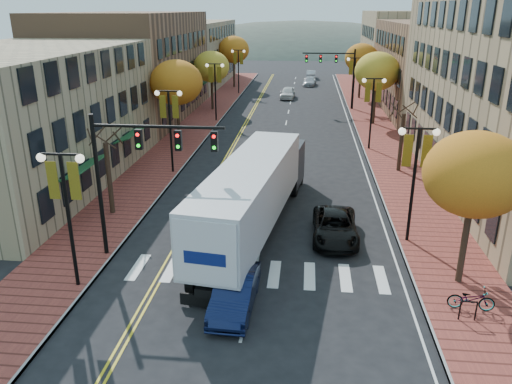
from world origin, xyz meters
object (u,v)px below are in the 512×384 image
(navy_sedan, at_px, (235,292))
(bicycle, at_px, (471,299))
(black_suv, at_px, (335,227))
(semi_truck, at_px, (256,188))

(navy_sedan, distance_m, bicycle, 9.35)
(bicycle, bearing_deg, black_suv, 43.71)
(semi_truck, distance_m, black_suv, 4.58)
(navy_sedan, bearing_deg, semi_truck, 91.33)
(navy_sedan, relative_size, bicycle, 2.45)
(navy_sedan, xyz_separation_m, bicycle, (9.33, 0.62, -0.10))
(navy_sedan, bearing_deg, bicycle, 5.89)
(black_suv, relative_size, bicycle, 2.77)
(navy_sedan, height_order, black_suv, navy_sedan)
(semi_truck, height_order, black_suv, semi_truck)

